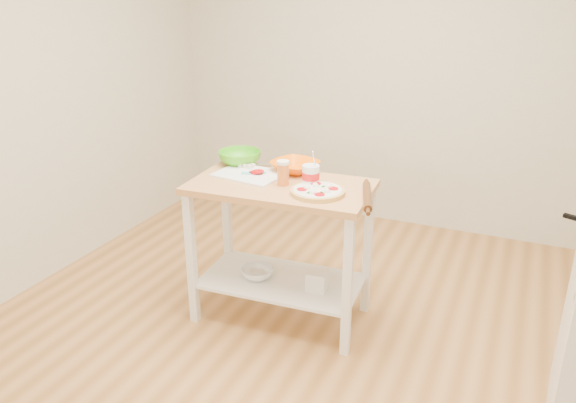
# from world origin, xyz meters

# --- Properties ---
(room_shell) EXTENTS (4.04, 4.54, 2.74)m
(room_shell) POSITION_xyz_m (0.00, 0.00, 1.35)
(room_shell) COLOR #B77E43
(room_shell) RESTS_ON ground
(prep_island) EXTENTS (1.10, 0.65, 0.90)m
(prep_island) POSITION_xyz_m (-0.24, 0.43, 0.64)
(prep_island) COLOR tan
(prep_island) RESTS_ON ground
(pizza) EXTENTS (0.31, 0.31, 0.05)m
(pizza) POSITION_xyz_m (0.02, 0.36, 0.92)
(pizza) COLOR #E4B961
(pizza) RESTS_ON prep_island
(cutting_board) EXTENTS (0.44, 0.35, 0.04)m
(cutting_board) POSITION_xyz_m (-0.48, 0.50, 0.91)
(cutting_board) COLOR white
(cutting_board) RESTS_ON prep_island
(spatula) EXTENTS (0.14, 0.09, 0.01)m
(spatula) POSITION_xyz_m (-0.46, 0.50, 0.92)
(spatula) COLOR #4BCDCC
(spatula) RESTS_ON cutting_board
(knife) EXTENTS (0.26, 0.10, 0.01)m
(knife) POSITION_xyz_m (-0.59, 0.65, 0.92)
(knife) COLOR silver
(knife) RESTS_ON cutting_board
(orange_bowl) EXTENTS (0.35, 0.35, 0.07)m
(orange_bowl) POSITION_xyz_m (-0.25, 0.67, 0.93)
(orange_bowl) COLOR #FF6C04
(orange_bowl) RESTS_ON prep_island
(green_bowl) EXTENTS (0.32, 0.32, 0.09)m
(green_bowl) POSITION_xyz_m (-0.64, 0.67, 0.94)
(green_bowl) COLOR #45B616
(green_bowl) RESTS_ON prep_island
(beer_pint) EXTENTS (0.07, 0.07, 0.15)m
(beer_pint) POSITION_xyz_m (-0.21, 0.42, 0.97)
(beer_pint) COLOR orange
(beer_pint) RESTS_ON prep_island
(yogurt_tub) EXTENTS (0.10, 0.10, 0.22)m
(yogurt_tub) POSITION_xyz_m (-0.06, 0.47, 0.96)
(yogurt_tub) COLOR white
(yogurt_tub) RESTS_ON prep_island
(rolling_pin) EXTENTS (0.16, 0.38, 0.04)m
(rolling_pin) POSITION_xyz_m (0.31, 0.37, 0.92)
(rolling_pin) COLOR #522C12
(rolling_pin) RESTS_ON prep_island
(shelf_glass_bowl) EXTENTS (0.26, 0.26, 0.06)m
(shelf_glass_bowl) POSITION_xyz_m (-0.38, 0.39, 0.29)
(shelf_glass_bowl) COLOR silver
(shelf_glass_bowl) RESTS_ON prep_island
(shelf_bin) EXTENTS (0.13, 0.13, 0.12)m
(shelf_bin) POSITION_xyz_m (0.02, 0.41, 0.32)
(shelf_bin) COLOR white
(shelf_bin) RESTS_ON prep_island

